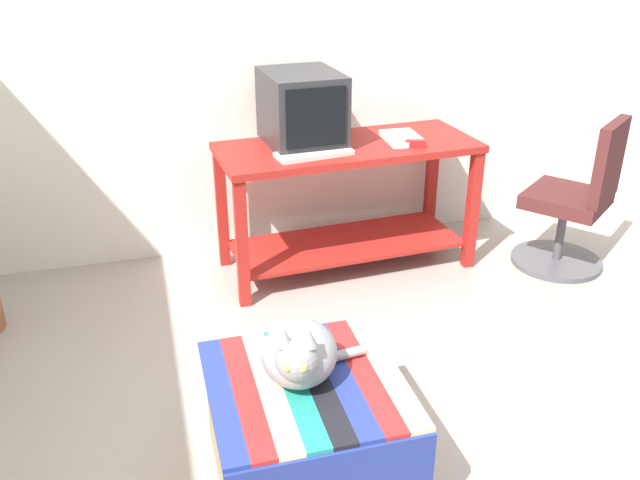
{
  "coord_description": "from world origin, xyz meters",
  "views": [
    {
      "loc": [
        -0.75,
        -1.79,
        1.85
      ],
      "look_at": [
        -0.02,
        0.85,
        0.55
      ],
      "focal_mm": 37.98,
      "sensor_mm": 36.0,
      "label": 1
    }
  ],
  "objects_px": {
    "book": "(402,138)",
    "ottoman_with_blanket": "(307,432)",
    "desk": "(347,185)",
    "cat": "(299,353)",
    "keyboard": "(314,153)",
    "office_chair": "(576,205)",
    "tv_monitor": "(302,109)",
    "stapler": "(415,143)"
  },
  "relations": [
    {
      "from": "tv_monitor",
      "to": "cat",
      "type": "distance_m",
      "value": 1.74
    },
    {
      "from": "desk",
      "to": "tv_monitor",
      "type": "bearing_deg",
      "value": 157.84
    },
    {
      "from": "book",
      "to": "ottoman_with_blanket",
      "type": "distance_m",
      "value": 1.91
    },
    {
      "from": "book",
      "to": "office_chair",
      "type": "bearing_deg",
      "value": -17.24
    },
    {
      "from": "desk",
      "to": "cat",
      "type": "xyz_separation_m",
      "value": [
        -0.66,
        -1.57,
        0.04
      ]
    },
    {
      "from": "office_chair",
      "to": "stapler",
      "type": "bearing_deg",
      "value": -50.75
    },
    {
      "from": "desk",
      "to": "cat",
      "type": "height_order",
      "value": "desk"
    },
    {
      "from": "book",
      "to": "cat",
      "type": "distance_m",
      "value": 1.84
    },
    {
      "from": "book",
      "to": "cat",
      "type": "height_order",
      "value": "book"
    },
    {
      "from": "book",
      "to": "ottoman_with_blanket",
      "type": "height_order",
      "value": "book"
    },
    {
      "from": "keyboard",
      "to": "ottoman_with_blanket",
      "type": "xyz_separation_m",
      "value": [
        -0.41,
        -1.44,
        -0.53
      ]
    },
    {
      "from": "book",
      "to": "ottoman_with_blanket",
      "type": "relative_size",
      "value": 0.4
    },
    {
      "from": "tv_monitor",
      "to": "desk",
      "type": "bearing_deg",
      "value": -22.16
    },
    {
      "from": "keyboard",
      "to": "cat",
      "type": "bearing_deg",
      "value": -115.72
    },
    {
      "from": "tv_monitor",
      "to": "keyboard",
      "type": "relative_size",
      "value": 1.26
    },
    {
      "from": "tv_monitor",
      "to": "cat",
      "type": "relative_size",
      "value": 1.2
    },
    {
      "from": "tv_monitor",
      "to": "office_chair",
      "type": "bearing_deg",
      "value": -20.44
    },
    {
      "from": "office_chair",
      "to": "stapler",
      "type": "relative_size",
      "value": 8.09
    },
    {
      "from": "book",
      "to": "desk",
      "type": "bearing_deg",
      "value": 178.45
    },
    {
      "from": "desk",
      "to": "ottoman_with_blanket",
      "type": "height_order",
      "value": "desk"
    },
    {
      "from": "desk",
      "to": "cat",
      "type": "relative_size",
      "value": 3.45
    },
    {
      "from": "tv_monitor",
      "to": "office_chair",
      "type": "relative_size",
      "value": 0.57
    },
    {
      "from": "ottoman_with_blanket",
      "to": "stapler",
      "type": "height_order",
      "value": "stapler"
    },
    {
      "from": "keyboard",
      "to": "office_chair",
      "type": "bearing_deg",
      "value": -17.12
    },
    {
      "from": "keyboard",
      "to": "cat",
      "type": "height_order",
      "value": "keyboard"
    },
    {
      "from": "stapler",
      "to": "keyboard",
      "type": "bearing_deg",
      "value": 105.18
    },
    {
      "from": "office_chair",
      "to": "keyboard",
      "type": "bearing_deg",
      "value": -45.97
    },
    {
      "from": "cat",
      "to": "stapler",
      "type": "relative_size",
      "value": 3.84
    },
    {
      "from": "keyboard",
      "to": "book",
      "type": "height_order",
      "value": "book"
    },
    {
      "from": "office_chair",
      "to": "book",
      "type": "bearing_deg",
      "value": -57.52
    },
    {
      "from": "keyboard",
      "to": "stapler",
      "type": "distance_m",
      "value": 0.56
    },
    {
      "from": "keyboard",
      "to": "stapler",
      "type": "bearing_deg",
      "value": -9.15
    },
    {
      "from": "tv_monitor",
      "to": "stapler",
      "type": "distance_m",
      "value": 0.64
    },
    {
      "from": "stapler",
      "to": "tv_monitor",
      "type": "bearing_deg",
      "value": 83.78
    },
    {
      "from": "tv_monitor",
      "to": "keyboard",
      "type": "xyz_separation_m",
      "value": [
        0.01,
        -0.22,
        -0.18
      ]
    },
    {
      "from": "desk",
      "to": "keyboard",
      "type": "xyz_separation_m",
      "value": [
        -0.23,
        -0.15,
        0.25
      ]
    },
    {
      "from": "keyboard",
      "to": "cat",
      "type": "xyz_separation_m",
      "value": [
        -0.43,
        -1.42,
        -0.21
      ]
    },
    {
      "from": "cat",
      "to": "office_chair",
      "type": "relative_size",
      "value": 0.47
    },
    {
      "from": "desk",
      "to": "stapler",
      "type": "relative_size",
      "value": 13.24
    },
    {
      "from": "tv_monitor",
      "to": "stapler",
      "type": "height_order",
      "value": "tv_monitor"
    },
    {
      "from": "book",
      "to": "office_chair",
      "type": "height_order",
      "value": "office_chair"
    },
    {
      "from": "keyboard",
      "to": "cat",
      "type": "distance_m",
      "value": 1.5
    }
  ]
}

